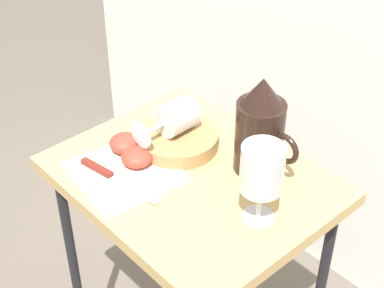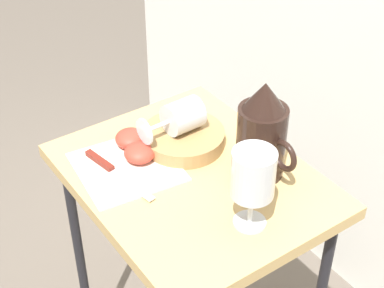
{
  "view_description": "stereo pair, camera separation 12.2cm",
  "coord_description": "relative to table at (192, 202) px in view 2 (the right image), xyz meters",
  "views": [
    {
      "loc": [
        0.73,
        -0.66,
        1.53
      ],
      "look_at": [
        0.0,
        0.0,
        0.8
      ],
      "focal_mm": 56.16,
      "sensor_mm": 36.0,
      "label": 1
    },
    {
      "loc": [
        0.8,
        -0.56,
        1.53
      ],
      "look_at": [
        0.0,
        0.0,
        0.8
      ],
      "focal_mm": 56.16,
      "sensor_mm": 36.0,
      "label": 2
    }
  ],
  "objects": [
    {
      "name": "apple_half_right",
      "position": [
        -0.1,
        -0.07,
        0.1
      ],
      "size": [
        0.07,
        0.07,
        0.04
      ],
      "primitive_type": "ellipsoid",
      "color": "#CC3D2D",
      "rests_on": "linen_napkin"
    },
    {
      "name": "wine_glass_tipped_near",
      "position": [
        -0.11,
        0.04,
        0.15
      ],
      "size": [
        0.08,
        0.14,
        0.07
      ],
      "color": "silver",
      "rests_on": "basket_tray"
    },
    {
      "name": "wine_glass_upright",
      "position": [
        0.18,
        0.01,
        0.19
      ],
      "size": [
        0.08,
        0.08,
        0.17
      ],
      "color": "silver",
      "rests_on": "table"
    },
    {
      "name": "knife",
      "position": [
        -0.11,
        -0.14,
        0.09
      ],
      "size": [
        0.21,
        0.05,
        0.01
      ],
      "color": "silver",
      "rests_on": "linen_napkin"
    },
    {
      "name": "basket_tray",
      "position": [
        -0.1,
        0.05,
        0.09
      ],
      "size": [
        0.19,
        0.19,
        0.03
      ],
      "primitive_type": "cylinder",
      "color": "#AD8451",
      "rests_on": "table"
    },
    {
      "name": "table",
      "position": [
        0.0,
        0.0,
        0.0
      ],
      "size": [
        0.56,
        0.45,
        0.72
      ],
      "color": "tan",
      "rests_on": "ground_plane"
    },
    {
      "name": "pitcher",
      "position": [
        0.08,
        0.12,
        0.17
      ],
      "size": [
        0.15,
        0.1,
        0.22
      ],
      "color": "black",
      "rests_on": "table"
    },
    {
      "name": "apple_half_left",
      "position": [
        -0.16,
        -0.06,
        0.1
      ],
      "size": [
        0.07,
        0.07,
        0.04
      ],
      "primitive_type": "ellipsoid",
      "color": "#CC3D2D",
      "rests_on": "linen_napkin"
    },
    {
      "name": "linen_napkin",
      "position": [
        -0.1,
        -0.1,
        0.08
      ],
      "size": [
        0.23,
        0.23,
        0.0
      ],
      "primitive_type": "cube",
      "rotation": [
        0.0,
        0.0,
        -0.12
      ],
      "color": "silver",
      "rests_on": "table"
    }
  ]
}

